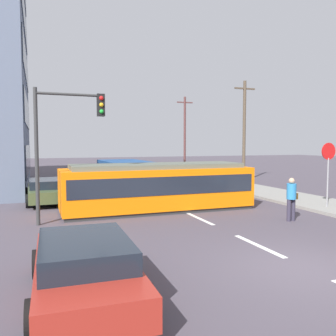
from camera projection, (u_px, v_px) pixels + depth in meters
ground_plane at (165, 203)px, 17.80m from camera, size 120.00×120.00×0.00m
sidewalk_curb_right at (332, 206)px, 16.42m from camera, size 3.20×36.00×0.14m
lane_stripe_1 at (258, 246)px, 10.32m from camera, size 0.16×2.40×0.01m
lane_stripe_2 at (199, 218)px, 14.06m from camera, size 0.16×2.40×0.01m
lane_stripe_3 at (141, 192)px, 21.82m from camera, size 0.16×2.40×0.01m
lane_stripe_4 at (120, 182)px, 27.43m from camera, size 0.16×2.40×0.01m
streetcar_tram at (158, 186)px, 15.80m from camera, size 8.44×2.56×2.09m
city_bus at (128, 175)px, 21.15m from camera, size 2.73×6.02×1.93m
pedestrian_crossing at (291, 197)px, 13.58m from camera, size 0.49×0.36×1.67m
parked_sedan_near at (84, 266)px, 6.81m from camera, size 2.09×4.44×1.19m
parked_sedan_mid at (47, 190)px, 17.94m from camera, size 2.08×4.57×1.19m
stop_sign at (328, 161)px, 15.84m from camera, size 0.76×0.07×2.88m
traffic_light_mast at (65, 130)px, 13.04m from camera, size 2.55×0.33×4.99m
utility_pole_mid at (244, 129)px, 27.77m from camera, size 1.80×0.24×7.87m
utility_pole_far at (185, 133)px, 38.00m from camera, size 1.80×0.24×7.98m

